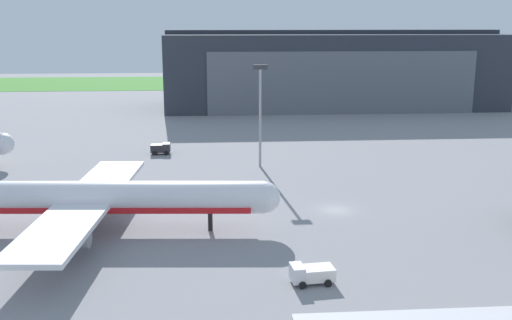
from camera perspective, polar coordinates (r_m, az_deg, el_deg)
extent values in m
plane|color=gray|center=(79.59, 7.72, -4.82)|extent=(440.00, 440.00, 0.00)
cube|color=#418730|center=(246.87, -0.48, 7.56)|extent=(440.00, 56.00, 0.08)
cube|color=#2D333D|center=(175.32, 7.39, 8.57)|extent=(95.90, 29.34, 21.09)
cube|color=slate|center=(161.08, 8.42, 7.38)|extent=(72.88, 0.30, 16.87)
cube|color=#2D333D|center=(174.79, 7.50, 12.21)|extent=(95.90, 7.04, 1.20)
cylinder|color=silver|center=(72.64, -15.49, -3.51)|extent=(40.96, 6.85, 3.90)
sphere|color=silver|center=(70.06, 0.84, -3.63)|extent=(3.75, 3.75, 3.75)
cube|color=red|center=(72.95, -15.44, -4.31)|extent=(37.71, 6.65, 0.68)
cube|color=silver|center=(63.73, -18.56, -6.54)|extent=(7.84, 18.74, 0.56)
cube|color=silver|center=(82.49, -14.18, -1.79)|extent=(7.84, 18.74, 0.56)
cylinder|color=gray|center=(65.25, -17.40, -7.27)|extent=(3.85, 2.41, 2.15)
cylinder|color=gray|center=(81.29, -13.82, -2.99)|extent=(3.85, 2.41, 2.15)
cylinder|color=black|center=(71.20, -4.45, -5.98)|extent=(0.56, 0.56, 2.23)
cylinder|color=black|center=(72.15, -17.02, -6.29)|extent=(0.56, 0.56, 2.23)
cylinder|color=black|center=(75.86, -16.14, -5.26)|extent=(0.56, 0.56, 2.23)
sphere|color=silver|center=(110.10, -23.29, 1.46)|extent=(3.68, 3.68, 3.68)
cube|color=#2D2D33|center=(112.97, -8.66, 1.20)|extent=(1.39, 2.07, 1.65)
cube|color=#28282D|center=(113.15, -9.58, 1.13)|extent=(2.28, 2.08, 1.44)
cylinder|color=black|center=(112.06, -8.71, 0.67)|extent=(0.83, 0.26, 0.83)
cylinder|color=black|center=(114.24, -8.63, 0.91)|extent=(0.83, 0.26, 0.83)
cylinder|color=black|center=(112.24, -9.82, 0.65)|extent=(0.83, 0.26, 0.83)
cylinder|color=black|center=(114.43, -9.73, 0.89)|extent=(0.83, 0.26, 0.83)
cube|color=silver|center=(57.36, 4.02, -10.87)|extent=(1.39, 2.24, 1.53)
cube|color=white|center=(57.94, 6.04, -10.83)|extent=(3.19, 2.43, 1.20)
cylinder|color=black|center=(58.74, 3.96, -11.08)|extent=(0.73, 0.33, 0.71)
cylinder|color=black|center=(56.72, 4.55, -12.01)|extent=(0.73, 0.33, 0.71)
cylinder|color=black|center=(59.37, 6.33, -10.86)|extent=(0.73, 0.33, 0.71)
cylinder|color=black|center=(57.37, 7.00, -11.77)|extent=(0.73, 0.33, 0.71)
cylinder|color=#99999E|center=(100.53, 0.41, 4.00)|extent=(0.44, 0.44, 16.75)
cube|color=#333338|center=(99.49, 0.41, 9.00)|extent=(2.40, 0.50, 0.80)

